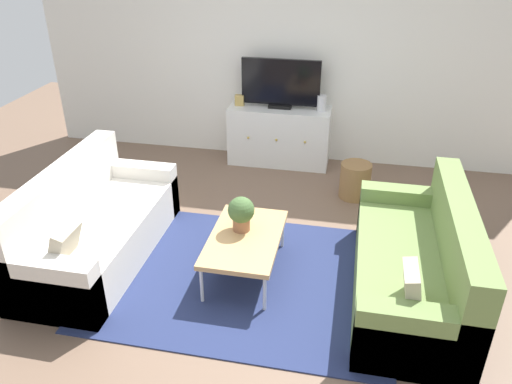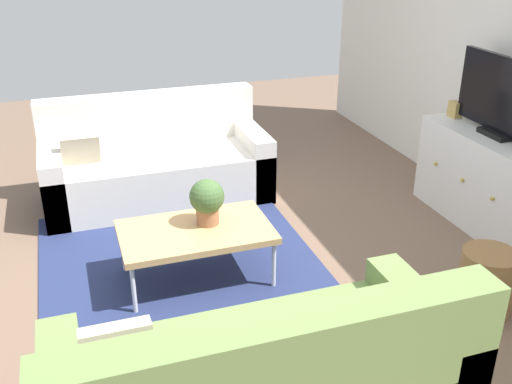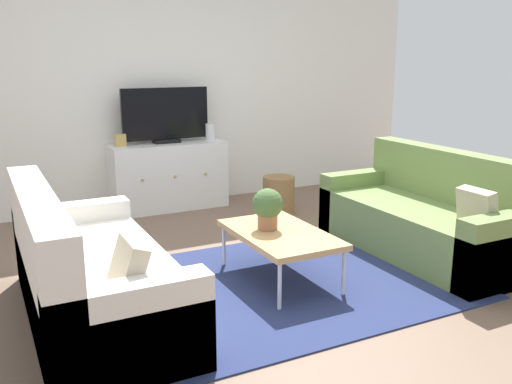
{
  "view_description": "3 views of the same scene",
  "coord_description": "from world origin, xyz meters",
  "px_view_note": "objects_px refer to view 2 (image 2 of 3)",
  "views": [
    {
      "loc": [
        0.8,
        -3.56,
        2.74
      ],
      "look_at": [
        0.0,
        0.34,
        0.59
      ],
      "focal_mm": 35.29,
      "sensor_mm": 36.0,
      "label": 1
    },
    {
      "loc": [
        3.33,
        -0.78,
        2.21
      ],
      "look_at": [
        0.0,
        0.34,
        0.59
      ],
      "focal_mm": 41.42,
      "sensor_mm": 36.0,
      "label": 2
    },
    {
      "loc": [
        -1.95,
        -3.48,
        1.64
      ],
      "look_at": [
        0.0,
        0.34,
        0.59
      ],
      "focal_mm": 38.96,
      "sensor_mm": 36.0,
      "label": 3
    }
  ],
  "objects_px": {
    "couch_left_side": "(155,165)",
    "potted_plant": "(207,200)",
    "coffee_table": "(196,233)",
    "mantel_clock": "(455,110)",
    "flat_screen_tv": "(504,98)",
    "wicker_basket": "(486,281)",
    "tv_console": "(487,181)"
  },
  "relations": [
    {
      "from": "couch_left_side",
      "to": "potted_plant",
      "type": "relative_size",
      "value": 6.0
    },
    {
      "from": "coffee_table",
      "to": "mantel_clock",
      "type": "xyz_separation_m",
      "value": [
        -0.59,
        2.34,
        0.44
      ]
    },
    {
      "from": "mantel_clock",
      "to": "potted_plant",
      "type": "bearing_deg",
      "value": -76.57
    },
    {
      "from": "coffee_table",
      "to": "flat_screen_tv",
      "type": "height_order",
      "value": "flat_screen_tv"
    },
    {
      "from": "couch_left_side",
      "to": "flat_screen_tv",
      "type": "xyz_separation_m",
      "value": [
        1.34,
        2.39,
        0.74
      ]
    },
    {
      "from": "potted_plant",
      "to": "wicker_basket",
      "type": "distance_m",
      "value": 1.82
    },
    {
      "from": "potted_plant",
      "to": "tv_console",
      "type": "distance_m",
      "value": 2.26
    },
    {
      "from": "couch_left_side",
      "to": "flat_screen_tv",
      "type": "height_order",
      "value": "flat_screen_tv"
    },
    {
      "from": "potted_plant",
      "to": "flat_screen_tv",
      "type": "height_order",
      "value": "flat_screen_tv"
    },
    {
      "from": "tv_console",
      "to": "mantel_clock",
      "type": "xyz_separation_m",
      "value": [
        -0.5,
        0.0,
        0.43
      ]
    },
    {
      "from": "couch_left_side",
      "to": "mantel_clock",
      "type": "xyz_separation_m",
      "value": [
        0.84,
        2.37,
        0.51
      ]
    },
    {
      "from": "coffee_table",
      "to": "tv_console",
      "type": "distance_m",
      "value": 2.35
    },
    {
      "from": "coffee_table",
      "to": "flat_screen_tv",
      "type": "relative_size",
      "value": 1.04
    },
    {
      "from": "tv_console",
      "to": "wicker_basket",
      "type": "height_order",
      "value": "tv_console"
    },
    {
      "from": "potted_plant",
      "to": "mantel_clock",
      "type": "bearing_deg",
      "value": 103.43
    },
    {
      "from": "tv_console",
      "to": "coffee_table",
      "type": "bearing_deg",
      "value": -87.91
    },
    {
      "from": "tv_console",
      "to": "flat_screen_tv",
      "type": "bearing_deg",
      "value": 90.0
    },
    {
      "from": "couch_left_side",
      "to": "wicker_basket",
      "type": "xyz_separation_m",
      "value": [
        2.32,
        1.64,
        -0.09
      ]
    },
    {
      "from": "wicker_basket",
      "to": "tv_console",
      "type": "bearing_deg",
      "value": 143.08
    },
    {
      "from": "flat_screen_tv",
      "to": "wicker_basket",
      "type": "bearing_deg",
      "value": -37.67
    },
    {
      "from": "potted_plant",
      "to": "mantel_clock",
      "type": "xyz_separation_m",
      "value": [
        -0.54,
        2.25,
        0.24
      ]
    },
    {
      "from": "couch_left_side",
      "to": "potted_plant",
      "type": "distance_m",
      "value": 1.41
    },
    {
      "from": "couch_left_side",
      "to": "mantel_clock",
      "type": "distance_m",
      "value": 2.57
    },
    {
      "from": "couch_left_side",
      "to": "mantel_clock",
      "type": "bearing_deg",
      "value": 70.59
    },
    {
      "from": "coffee_table",
      "to": "potted_plant",
      "type": "xyz_separation_m",
      "value": [
        -0.05,
        0.1,
        0.2
      ]
    },
    {
      "from": "mantel_clock",
      "to": "wicker_basket",
      "type": "height_order",
      "value": "mantel_clock"
    },
    {
      "from": "tv_console",
      "to": "flat_screen_tv",
      "type": "xyz_separation_m",
      "value": [
        0.0,
        0.02,
        0.66
      ]
    },
    {
      "from": "couch_left_side",
      "to": "flat_screen_tv",
      "type": "relative_size",
      "value": 1.96
    },
    {
      "from": "coffee_table",
      "to": "tv_console",
      "type": "relative_size",
      "value": 0.79
    },
    {
      "from": "flat_screen_tv",
      "to": "potted_plant",
      "type": "bearing_deg",
      "value": -89.19
    },
    {
      "from": "flat_screen_tv",
      "to": "tv_console",
      "type": "bearing_deg",
      "value": -90.0
    },
    {
      "from": "coffee_table",
      "to": "flat_screen_tv",
      "type": "bearing_deg",
      "value": 92.07
    }
  ]
}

